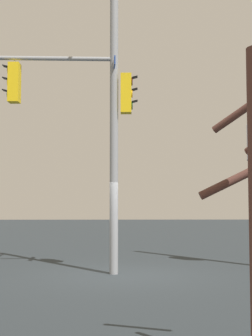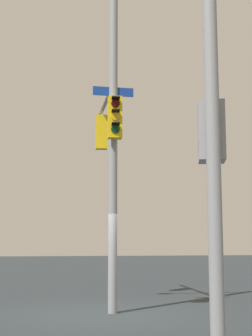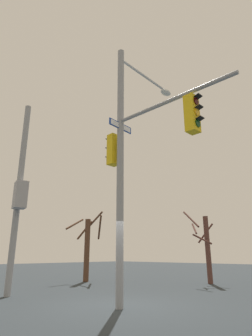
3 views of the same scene
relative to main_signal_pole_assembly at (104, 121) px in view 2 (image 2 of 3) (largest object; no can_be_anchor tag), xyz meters
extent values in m
plane|color=#2A3135|center=(0.06, 0.73, -5.09)|extent=(80.00, 80.00, 0.00)
cylinder|color=gray|center=(-0.20, 0.49, -0.65)|extent=(0.23, 0.23, 8.89)
cylinder|color=gray|center=(-0.17, -1.59, 0.86)|extent=(0.19, 4.15, 0.12)
cube|color=yellow|center=(-0.15, -2.28, 0.16)|extent=(0.37, 0.31, 1.10)
cylinder|color=#2F0403|center=(-0.16, -2.44, 0.50)|extent=(0.22, 0.04, 0.22)
cube|color=black|center=(-0.16, -2.52, 0.62)|extent=(0.21, 0.17, 0.06)
cylinder|color=#F2A814|center=(-0.16, -2.44, 0.16)|extent=(0.22, 0.04, 0.22)
cube|color=black|center=(-0.16, -2.52, 0.28)|extent=(0.21, 0.17, 0.06)
cylinder|color=black|center=(-0.16, -2.44, -0.18)|extent=(0.22, 0.04, 0.22)
cube|color=black|center=(-0.16, -2.52, -0.06)|extent=(0.21, 0.17, 0.06)
cylinder|color=gray|center=(-0.15, -2.28, 0.79)|extent=(0.04, 0.04, 0.15)
cube|color=yellow|center=(-0.21, 0.83, -0.11)|extent=(0.37, 0.31, 1.10)
cylinder|color=#2F0403|center=(-0.20, 0.99, 0.23)|extent=(0.22, 0.04, 0.22)
cube|color=black|center=(-0.20, 1.07, 0.35)|extent=(0.21, 0.17, 0.06)
cylinder|color=#F2A814|center=(-0.20, 0.99, -0.11)|extent=(0.22, 0.04, 0.22)
cube|color=black|center=(-0.20, 1.07, 0.01)|extent=(0.21, 0.17, 0.06)
cylinder|color=black|center=(-0.20, 0.99, -0.45)|extent=(0.22, 0.04, 0.22)
cube|color=black|center=(-0.20, 1.07, -0.33)|extent=(0.21, 0.17, 0.06)
cube|color=navy|center=(-0.20, 0.49, 0.69)|extent=(1.10, 0.08, 0.24)
cube|color=white|center=(-0.20, 0.47, 0.69)|extent=(1.00, 0.05, 0.18)
cylinder|color=gray|center=(-1.36, 5.24, -1.14)|extent=(0.25, 0.25, 7.90)
cube|color=#99999E|center=(-1.46, 4.84, -1.32)|extent=(0.60, 0.68, 1.07)
camera|label=1|loc=(13.12, 0.55, -3.12)|focal=51.78mm
camera|label=2|loc=(1.31, 13.18, -3.21)|focal=52.60mm
camera|label=3|loc=(-6.56, -5.85, -3.58)|focal=30.24mm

